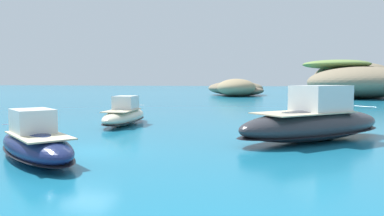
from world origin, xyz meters
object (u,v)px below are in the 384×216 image
object	(u,v)px
islet_large	(357,82)
islet_small	(237,88)
motorboat_cream	(124,115)
motorboat_navy	(35,143)
motorboat_charcoal	(314,122)

from	to	relation	value
islet_large	islet_small	world-z (taller)	islet_large
motorboat_cream	motorboat_navy	xyz separation A→B (m)	(1.47, -12.50, -0.01)
motorboat_navy	motorboat_cream	bearing A→B (deg)	96.69
islet_small	motorboat_navy	size ratio (longest dim) A/B	2.77
motorboat_charcoal	motorboat_navy	distance (m)	14.56
islet_small	motorboat_navy	world-z (taller)	islet_small
islet_large	motorboat_navy	world-z (taller)	islet_large
islet_small	motorboat_charcoal	distance (m)	62.19
islet_small	motorboat_charcoal	world-z (taller)	islet_small
islet_large	motorboat_navy	bearing A→B (deg)	-110.35
motorboat_navy	motorboat_charcoal	bearing A→B (deg)	33.93
motorboat_charcoal	motorboat_navy	size ratio (longest dim) A/B	1.38
islet_small	motorboat_cream	world-z (taller)	islet_small
islet_small	motorboat_navy	xyz separation A→B (m)	(-0.51, -69.23, -0.85)
motorboat_navy	islet_small	bearing A→B (deg)	89.58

